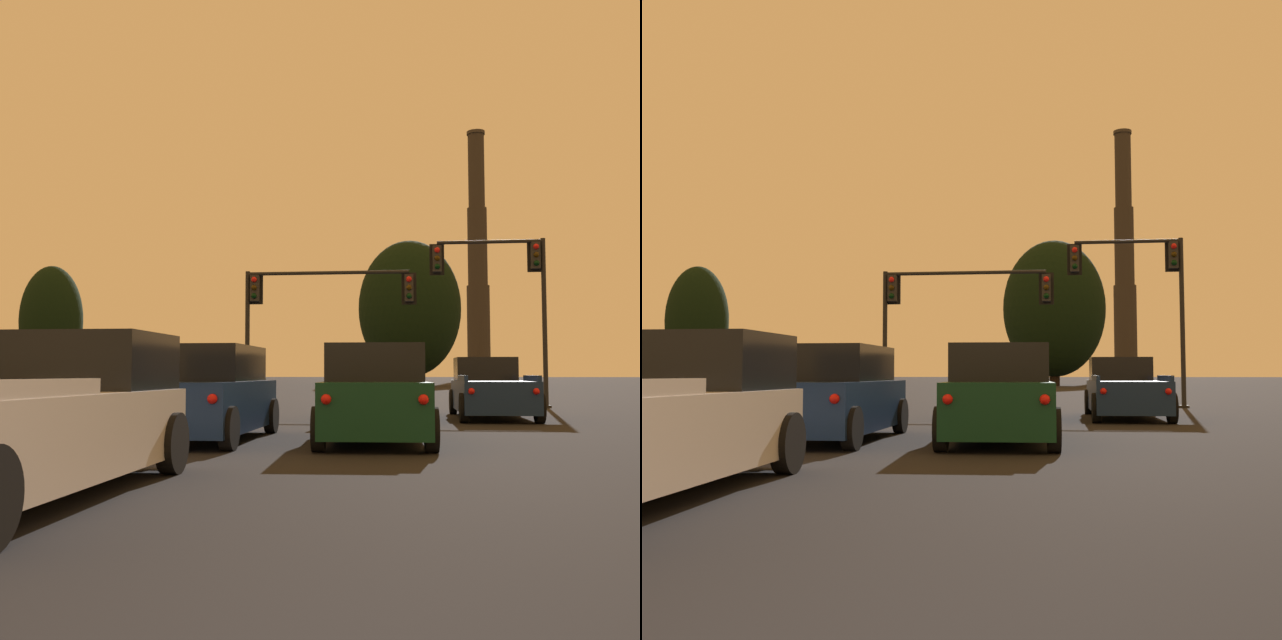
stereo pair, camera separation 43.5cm
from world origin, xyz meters
TOP-DOWN VIEW (x-y plane):
  - suv_left_lane_second at (-3.36, 12.15)m, footprint 2.16×4.93m
  - pickup_truck_right_lane_front at (3.09, 20.44)m, footprint 2.19×5.51m
  - suv_center_lane_front at (-0.25, 18.90)m, footprint 2.29×4.97m
  - suv_center_lane_second at (-0.05, 12.18)m, footprint 2.27×4.97m
  - traffic_light_overhead_left at (-3.26, 26.54)m, footprint 6.82×0.50m
  - traffic_light_overhead_right at (4.56, 27.19)m, footprint 4.56×0.50m
  - smokestack at (17.20, 164.97)m, footprint 7.99×7.99m
  - treeline_far_left at (1.28, 79.49)m, footprint 11.12×10.01m
  - treeline_left_mid at (-43.08, 86.38)m, footprint 7.77×7.00m

SIDE VIEW (x-z plane):
  - pickup_truck_right_lane_front at x=3.09m, z-range -0.11..1.71m
  - suv_left_lane_second at x=-3.36m, z-range -0.03..1.83m
  - suv_center_lane_front at x=-0.25m, z-range -0.03..1.83m
  - suv_center_lane_second at x=-0.05m, z-range -0.03..1.83m
  - traffic_light_overhead_left at x=-3.26m, z-range 1.47..6.81m
  - traffic_light_overhead_right at x=4.56m, z-range 1.69..8.25m
  - treeline_left_mid at x=-43.08m, z-range 0.50..15.28m
  - treeline_far_left at x=1.28m, z-range 0.47..16.33m
  - smokestack at x=17.20m, z-range -6.03..49.58m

